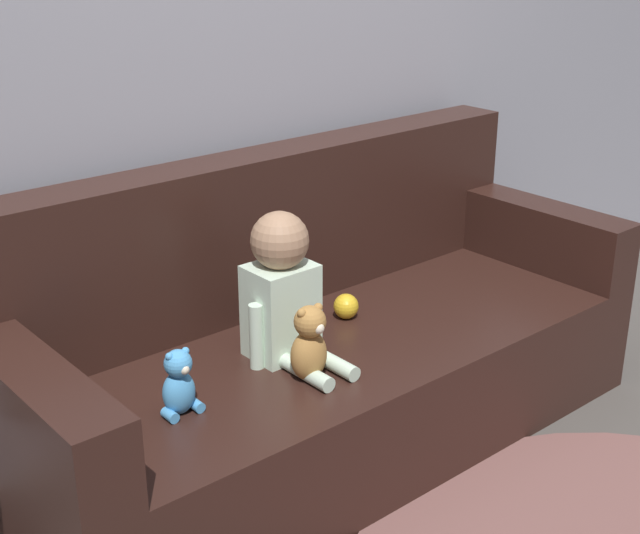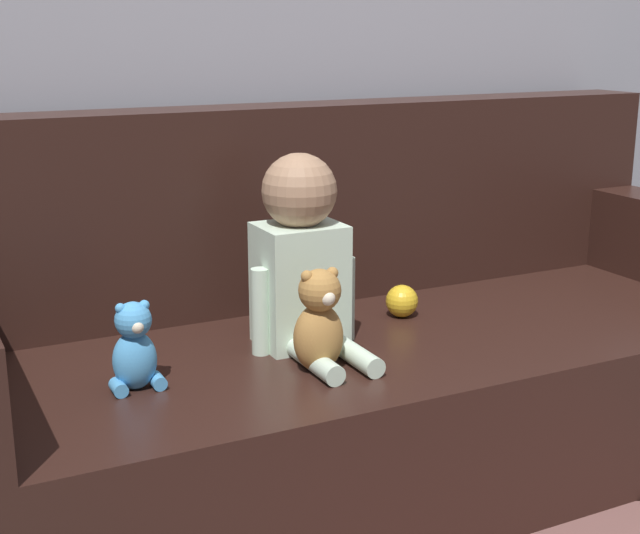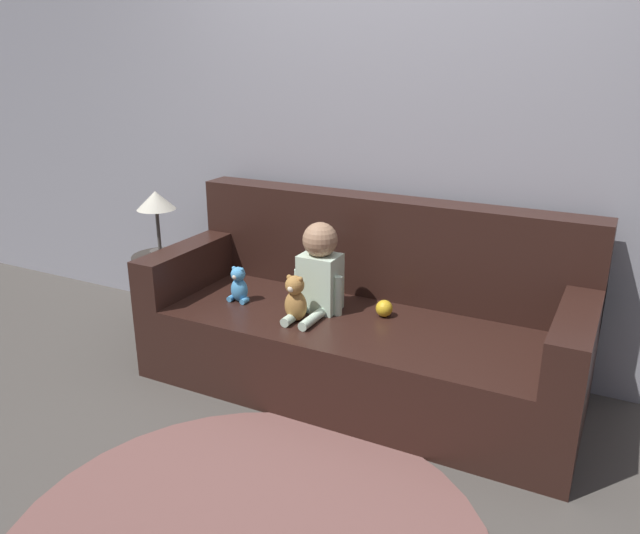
{
  "view_description": "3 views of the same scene",
  "coord_description": "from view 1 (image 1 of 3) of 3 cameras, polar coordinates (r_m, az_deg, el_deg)",
  "views": [
    {
      "loc": [
        -1.68,
        -1.92,
        1.63
      ],
      "look_at": [
        -0.1,
        -0.06,
        0.66
      ],
      "focal_mm": 50.0,
      "sensor_mm": 36.0,
      "label": 1
    },
    {
      "loc": [
        -1.05,
        -1.8,
        1.11
      ],
      "look_at": [
        -0.14,
        0.01,
        0.57
      ],
      "focal_mm": 50.0,
      "sensor_mm": 36.0,
      "label": 2
    },
    {
      "loc": [
        1.12,
        -2.58,
        1.62
      ],
      "look_at": [
        -0.16,
        -0.11,
        0.66
      ],
      "focal_mm": 35.0,
      "sensor_mm": 36.0,
      "label": 3
    }
  ],
  "objects": [
    {
      "name": "wall_back",
      "position": [
        2.97,
        -5.84,
        15.13
      ],
      "size": [
        8.0,
        0.05,
        2.6
      ],
      "color": "#93939E",
      "rests_on": "ground_plane"
    },
    {
      "name": "toy_ball",
      "position": [
        2.92,
        1.68,
        -2.52
      ],
      "size": [
        0.08,
        0.08,
        0.08
      ],
      "color": "gold",
      "rests_on": "couch"
    },
    {
      "name": "teddy_bear_brown",
      "position": [
        2.51,
        -0.69,
        -4.92
      ],
      "size": [
        0.11,
        0.11,
        0.23
      ],
      "color": "#AD7A3D",
      "rests_on": "couch"
    },
    {
      "name": "ground_plane",
      "position": [
        3.03,
        0.71,
        -10.97
      ],
      "size": [
        12.0,
        12.0,
        0.0
      ],
      "primitive_type": "plane",
      "color": "#4C4742"
    },
    {
      "name": "plush_toy_side",
      "position": [
        2.39,
        -9.02,
        -7.4
      ],
      "size": [
        0.11,
        0.09,
        0.19
      ],
      "color": "#4C9EDB",
      "rests_on": "couch"
    },
    {
      "name": "person_baby",
      "position": [
        2.62,
        -2.4,
        -1.56
      ],
      "size": [
        0.26,
        0.36,
        0.45
      ],
      "color": "silver",
      "rests_on": "couch"
    },
    {
      "name": "couch",
      "position": [
        2.92,
        -0.15,
        -5.23
      ],
      "size": [
        2.14,
        0.84,
        0.92
      ],
      "color": "black",
      "rests_on": "ground_plane"
    }
  ]
}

